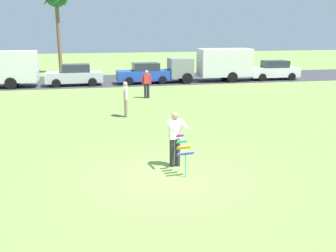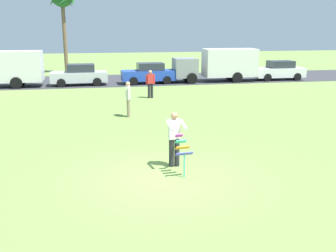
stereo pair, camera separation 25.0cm
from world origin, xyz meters
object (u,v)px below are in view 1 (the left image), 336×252
person_kite_flyer (175,137)px  parked_car_silver (75,75)px  parked_truck_grey_van (215,64)px  person_walker_far (147,83)px  parked_car_white (273,70)px  person_walker_near (126,98)px  kite_held (184,149)px  parked_car_blue (144,74)px

person_kite_flyer → parked_car_silver: (-3.35, 18.79, -0.18)m
parked_truck_grey_van → person_walker_far: size_ratio=3.89×
parked_car_white → person_walker_near: size_ratio=2.45×
parked_car_white → kite_held: bearing=-123.4°
parked_truck_grey_van → person_walker_near: (-8.50, -11.51, -0.48)m
parked_car_silver → person_walker_far: bearing=-55.7°
parked_car_blue → parked_truck_grey_van: parked_truck_grey_van is taller
person_kite_flyer → kite_held: 0.80m
parked_truck_grey_van → person_walker_far: (-6.66, -6.53, -0.48)m
parked_car_white → parked_truck_grey_van: bearing=180.0°
kite_held → parked_car_white: (12.91, 19.57, -0.03)m
parked_car_silver → parked_car_white: bearing=-0.0°
person_kite_flyer → parked_car_white: (12.98, 18.79, -0.18)m
person_walker_far → parked_truck_grey_van: bearing=44.4°
kite_held → person_walker_far: 13.08m
person_kite_flyer → parked_car_white: 22.84m
parked_car_silver → parked_car_white: size_ratio=1.00×
parked_car_blue → parked_car_white: 11.00m
parked_car_silver → parked_car_white: 16.33m
parked_car_white → person_walker_far: (-11.88, -6.53, 0.16)m
person_kite_flyer → person_walker_far: 12.31m
person_walker_near → person_walker_far: (1.84, 4.98, 0.00)m
parked_car_silver → person_walker_far: 7.91m
person_walker_near → parked_car_silver: bearing=102.8°
parked_truck_grey_van → parked_car_blue: bearing=180.0°
person_walker_near → person_walker_far: 5.31m
parked_truck_grey_van → parked_car_white: 5.25m
kite_held → parked_car_blue: (1.91, 19.57, -0.03)m
kite_held → person_walker_far: person_walker_far is taller
person_kite_flyer → parked_car_silver: 19.09m
person_walker_far → kite_held: bearing=-94.5°
person_walker_near → person_walker_far: bearing=69.7°
parked_car_silver → person_walker_far: (4.45, -6.53, 0.16)m
parked_car_silver → parked_car_blue: (5.33, -0.00, 0.00)m
person_walker_near → parked_car_white: bearing=40.0°
kite_held → parked_car_white: 23.45m
person_kite_flyer → person_walker_far: bearing=84.8°
person_kite_flyer → parked_truck_grey_van: (7.77, 18.79, 0.46)m
person_walker_near → parked_truck_grey_van: bearing=53.6°
kite_held → person_walker_far: bearing=85.5°
person_kite_flyer → person_walker_far: (1.11, 12.26, -0.02)m
parked_truck_grey_van → parked_car_white: (5.21, -0.00, -0.64)m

